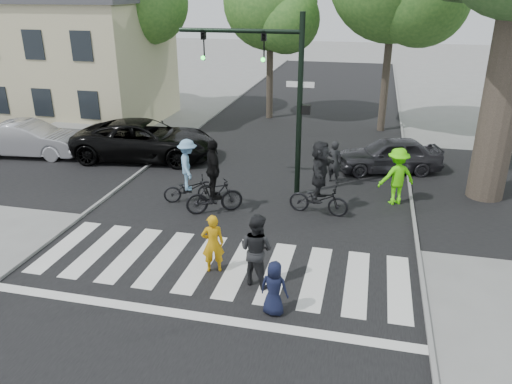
{
  "coord_description": "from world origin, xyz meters",
  "views": [
    {
      "loc": [
        3.5,
        -9.71,
        6.66
      ],
      "look_at": [
        0.5,
        3.0,
        1.3
      ],
      "focal_mm": 35.0,
      "sensor_mm": 36.0,
      "label": 1
    }
  ],
  "objects_px": {
    "pedestrian_woman": "(213,244)",
    "pedestrian_adult": "(256,250)",
    "cyclist_mid": "(214,184)",
    "traffic_signal": "(274,80)",
    "car_suv": "(145,140)",
    "car_grey": "(389,155)",
    "cyclist_right": "(319,182)",
    "car_silver": "(29,139)",
    "pedestrian_child": "(274,288)",
    "cyclist_left": "(188,175)"
  },
  "relations": [
    {
      "from": "pedestrian_child",
      "to": "car_suv",
      "type": "xyz_separation_m",
      "value": [
        -7.34,
        9.36,
        0.17
      ]
    },
    {
      "from": "traffic_signal",
      "to": "pedestrian_child",
      "type": "distance_m",
      "value": 7.75
    },
    {
      "from": "pedestrian_adult",
      "to": "car_suv",
      "type": "relative_size",
      "value": 0.31
    },
    {
      "from": "pedestrian_adult",
      "to": "cyclist_left",
      "type": "height_order",
      "value": "cyclist_left"
    },
    {
      "from": "car_suv",
      "to": "car_silver",
      "type": "xyz_separation_m",
      "value": [
        -4.95,
        -0.78,
        -0.07
      ]
    },
    {
      "from": "pedestrian_woman",
      "to": "car_silver",
      "type": "bearing_deg",
      "value": -54.82
    },
    {
      "from": "car_grey",
      "to": "car_suv",
      "type": "bearing_deg",
      "value": -101.09
    },
    {
      "from": "traffic_signal",
      "to": "pedestrian_woman",
      "type": "distance_m",
      "value": 6.33
    },
    {
      "from": "cyclist_mid",
      "to": "traffic_signal",
      "type": "bearing_deg",
      "value": 54.85
    },
    {
      "from": "cyclist_left",
      "to": "cyclist_right",
      "type": "height_order",
      "value": "cyclist_right"
    },
    {
      "from": "cyclist_left",
      "to": "car_suv",
      "type": "xyz_separation_m",
      "value": [
        -3.36,
        3.91,
        -0.13
      ]
    },
    {
      "from": "pedestrian_child",
      "to": "cyclist_left",
      "type": "height_order",
      "value": "cyclist_left"
    },
    {
      "from": "pedestrian_woman",
      "to": "pedestrian_adult",
      "type": "xyz_separation_m",
      "value": [
        1.18,
        -0.3,
        0.14
      ]
    },
    {
      "from": "pedestrian_child",
      "to": "car_silver",
      "type": "height_order",
      "value": "car_silver"
    },
    {
      "from": "pedestrian_child",
      "to": "cyclist_right",
      "type": "bearing_deg",
      "value": -86.51
    },
    {
      "from": "cyclist_left",
      "to": "car_grey",
      "type": "relative_size",
      "value": 0.54
    },
    {
      "from": "pedestrian_child",
      "to": "pedestrian_adult",
      "type": "bearing_deg",
      "value": -52.38
    },
    {
      "from": "cyclist_mid",
      "to": "car_silver",
      "type": "bearing_deg",
      "value": 158.14
    },
    {
      "from": "car_suv",
      "to": "pedestrian_child",
      "type": "bearing_deg",
      "value": -149.02
    },
    {
      "from": "cyclist_mid",
      "to": "car_suv",
      "type": "height_order",
      "value": "cyclist_mid"
    },
    {
      "from": "car_grey",
      "to": "car_silver",
      "type": "bearing_deg",
      "value": -99.43
    },
    {
      "from": "pedestrian_woman",
      "to": "cyclist_mid",
      "type": "bearing_deg",
      "value": -93.16
    },
    {
      "from": "pedestrian_child",
      "to": "cyclist_right",
      "type": "height_order",
      "value": "cyclist_right"
    },
    {
      "from": "traffic_signal",
      "to": "car_grey",
      "type": "height_order",
      "value": "traffic_signal"
    },
    {
      "from": "cyclist_right",
      "to": "car_silver",
      "type": "bearing_deg",
      "value": 166.2
    },
    {
      "from": "traffic_signal",
      "to": "pedestrian_adult",
      "type": "height_order",
      "value": "traffic_signal"
    },
    {
      "from": "cyclist_right",
      "to": "car_suv",
      "type": "bearing_deg",
      "value": 153.14
    },
    {
      "from": "pedestrian_child",
      "to": "pedestrian_adult",
      "type": "xyz_separation_m",
      "value": [
        -0.65,
        1.11,
        0.27
      ]
    },
    {
      "from": "pedestrian_woman",
      "to": "cyclist_right",
      "type": "xyz_separation_m",
      "value": [
        2.17,
        4.07,
        0.3
      ]
    },
    {
      "from": "pedestrian_woman",
      "to": "traffic_signal",
      "type": "bearing_deg",
      "value": -114.73
    },
    {
      "from": "cyclist_left",
      "to": "cyclist_right",
      "type": "relative_size",
      "value": 0.9
    },
    {
      "from": "pedestrian_woman",
      "to": "cyclist_left",
      "type": "xyz_separation_m",
      "value": [
        -2.14,
        4.05,
        0.16
      ]
    },
    {
      "from": "cyclist_right",
      "to": "car_silver",
      "type": "distance_m",
      "value": 13.01
    },
    {
      "from": "traffic_signal",
      "to": "car_suv",
      "type": "height_order",
      "value": "traffic_signal"
    },
    {
      "from": "pedestrian_child",
      "to": "traffic_signal",
      "type": "bearing_deg",
      "value": -71.38
    },
    {
      "from": "cyclist_right",
      "to": "car_silver",
      "type": "relative_size",
      "value": 0.54
    },
    {
      "from": "car_suv",
      "to": "car_silver",
      "type": "relative_size",
      "value": 1.3
    },
    {
      "from": "pedestrian_child",
      "to": "car_suv",
      "type": "bearing_deg",
      "value": -44.9
    },
    {
      "from": "pedestrian_woman",
      "to": "pedestrian_child",
      "type": "bearing_deg",
      "value": 122.21
    },
    {
      "from": "cyclist_mid",
      "to": "car_silver",
      "type": "xyz_separation_m",
      "value": [
        -9.4,
        3.77,
        -0.25
      ]
    },
    {
      "from": "cyclist_left",
      "to": "pedestrian_child",
      "type": "bearing_deg",
      "value": -53.88
    },
    {
      "from": "traffic_signal",
      "to": "car_silver",
      "type": "height_order",
      "value": "traffic_signal"
    },
    {
      "from": "cyclist_left",
      "to": "cyclist_mid",
      "type": "bearing_deg",
      "value": -30.83
    },
    {
      "from": "pedestrian_adult",
      "to": "cyclist_left",
      "type": "distance_m",
      "value": 5.47
    },
    {
      "from": "pedestrian_adult",
      "to": "car_silver",
      "type": "xyz_separation_m",
      "value": [
        -11.64,
        7.47,
        -0.18
      ]
    },
    {
      "from": "cyclist_mid",
      "to": "pedestrian_adult",
      "type": "bearing_deg",
      "value": -58.83
    },
    {
      "from": "pedestrian_adult",
      "to": "cyclist_mid",
      "type": "height_order",
      "value": "cyclist_mid"
    },
    {
      "from": "car_grey",
      "to": "pedestrian_adult",
      "type": "bearing_deg",
      "value": -34.73
    },
    {
      "from": "cyclist_right",
      "to": "car_grey",
      "type": "height_order",
      "value": "cyclist_right"
    },
    {
      "from": "pedestrian_adult",
      "to": "cyclist_mid",
      "type": "xyz_separation_m",
      "value": [
        -2.23,
        3.69,
        0.07
      ]
    }
  ]
}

